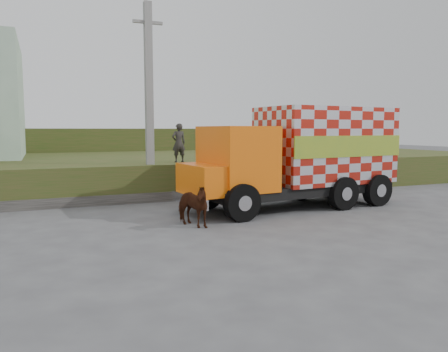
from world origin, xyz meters
name	(u,v)px	position (x,y,z in m)	size (l,w,h in m)	color
ground	(213,219)	(0.00, 0.00, 0.00)	(120.00, 120.00, 0.00)	#474749
embankment	(146,170)	(0.00, 10.00, 0.75)	(40.00, 12.00, 1.50)	#2F4918
embankment_far	(112,148)	(0.00, 22.00, 1.50)	(40.00, 12.00, 3.00)	#2F4918
retaining_strip	(128,198)	(-2.00, 4.20, 0.20)	(16.00, 0.50, 0.40)	#595651
utility_pole	(149,101)	(-1.00, 4.60, 4.08)	(1.20, 0.30, 8.00)	gray
cargo_truck	(302,156)	(3.97, 0.91, 1.94)	(8.66, 3.65, 3.76)	black
cow	(191,205)	(-1.02, -0.77, 0.65)	(0.70, 1.54, 1.30)	black
pedestrian	(179,143)	(0.45, 5.30, 2.35)	(0.62, 0.41, 1.70)	#2B2827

